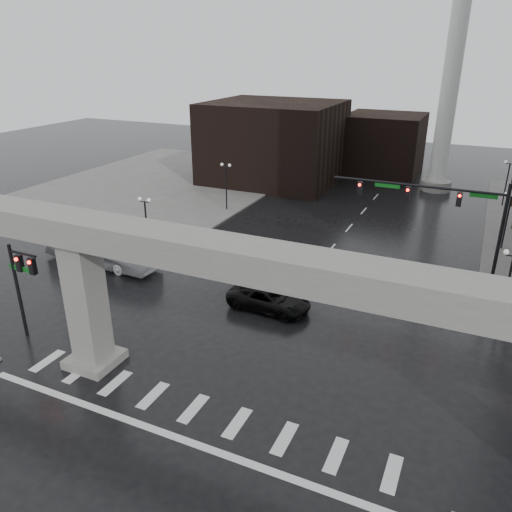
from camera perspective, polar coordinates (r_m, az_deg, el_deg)
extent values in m
plane|color=black|center=(26.36, -5.98, -15.69)|extent=(160.00, 160.00, 0.00)
cube|color=slate|center=(67.04, -9.69, 8.48)|extent=(28.00, 36.00, 0.15)
cube|color=#999691|center=(22.29, -6.81, 0.62)|extent=(48.00, 2.20, 1.40)
cube|color=#999691|center=(28.13, -18.74, -5.36)|extent=(1.60, 1.60, 7.30)
cube|color=#999691|center=(29.82, -17.91, -11.13)|extent=(2.60, 2.60, 0.50)
cube|color=black|center=(65.52, 2.02, 12.86)|extent=(16.00, 14.00, 10.00)
cube|color=black|center=(71.77, 14.32, 12.26)|extent=(10.00, 10.00, 8.00)
cylinder|color=silver|center=(63.70, 21.68, 20.16)|extent=(2.00, 2.00, 30.00)
cylinder|color=#999691|center=(65.61, 19.86, 7.60)|extent=(3.60, 3.60, 1.20)
cylinder|color=black|center=(38.38, 26.07, 1.65)|extent=(0.24, 0.24, 8.00)
cylinder|color=black|center=(37.66, 17.80, 7.68)|extent=(12.00, 0.18, 0.18)
cube|color=black|center=(37.61, 22.20, 6.02)|extent=(0.35, 0.30, 1.00)
cube|color=black|center=(37.89, 16.94, 6.84)|extent=(0.35, 0.30, 1.00)
cube|color=black|center=(38.48, 11.77, 7.59)|extent=(0.35, 0.30, 1.00)
sphere|color=#FF0C05|center=(37.36, 22.25, 6.39)|extent=(0.20, 0.20, 0.20)
cube|color=#0D6118|center=(37.48, 24.58, 6.30)|extent=(1.80, 0.05, 0.35)
cube|color=#0D6118|center=(37.99, 14.77, 7.83)|extent=(1.80, 0.05, 0.35)
cylinder|color=black|center=(32.69, -25.52, -3.69)|extent=(0.20, 0.20, 6.00)
cylinder|color=black|center=(30.97, -25.12, 0.24)|extent=(2.00, 0.14, 0.14)
cube|color=black|center=(31.49, -25.40, -0.74)|extent=(0.35, 0.30, 1.00)
cube|color=black|center=(30.76, -24.19, -1.06)|extent=(0.35, 0.30, 1.00)
cube|color=#0D6118|center=(31.69, -25.42, -1.29)|extent=(1.60, 0.05, 0.30)
cylinder|color=black|center=(34.54, 26.69, -3.61)|extent=(0.14, 0.14, 4.80)
sphere|color=silver|center=(33.56, 26.69, 0.42)|extent=(0.32, 0.32, 0.32)
cylinder|color=black|center=(47.65, 26.67, 3.33)|extent=(0.14, 0.14, 4.80)
cube|color=black|center=(47.02, 27.17, 6.02)|extent=(0.90, 0.06, 0.06)
sphere|color=silver|center=(46.95, 26.67, 6.34)|extent=(0.32, 0.32, 0.32)
cylinder|color=black|center=(61.16, 26.66, 7.24)|extent=(0.14, 0.14, 4.80)
cube|color=black|center=(60.67, 27.05, 9.36)|extent=(0.90, 0.06, 0.06)
sphere|color=silver|center=(60.61, 26.66, 9.62)|extent=(0.32, 0.32, 0.32)
cylinder|color=black|center=(42.27, -12.35, 3.01)|extent=(0.14, 0.14, 4.80)
cube|color=black|center=(41.55, -12.62, 6.06)|extent=(0.90, 0.06, 0.06)
sphere|color=silver|center=(41.76, -13.15, 6.39)|extent=(0.32, 0.32, 0.32)
sphere|color=silver|center=(41.23, -12.14, 6.26)|extent=(0.32, 0.32, 0.32)
cylinder|color=black|center=(53.52, -3.42, 7.69)|extent=(0.14, 0.14, 4.80)
cube|color=black|center=(52.95, -3.48, 10.15)|extent=(0.90, 0.06, 0.06)
sphere|color=silver|center=(53.12, -3.92, 10.40)|extent=(0.32, 0.32, 0.32)
sphere|color=silver|center=(52.70, -3.04, 10.32)|extent=(0.32, 0.32, 0.32)
cylinder|color=black|center=(65.83, 2.40, 10.60)|extent=(0.14, 0.14, 4.80)
cube|color=black|center=(65.37, 2.43, 12.61)|extent=(0.90, 0.06, 0.06)
sphere|color=silver|center=(65.51, 2.06, 12.82)|extent=(0.32, 0.32, 0.32)
sphere|color=silver|center=(65.17, 2.81, 12.75)|extent=(0.32, 0.32, 0.32)
imported|color=black|center=(33.48, 1.51, -4.90)|extent=(5.76, 2.84, 1.57)
imported|color=silver|center=(42.04, -17.35, 0.99)|extent=(10.58, 3.09, 2.91)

